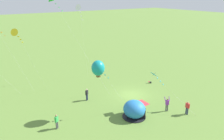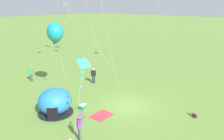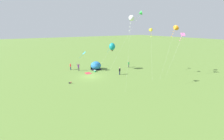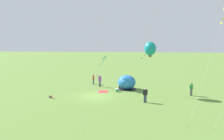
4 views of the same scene
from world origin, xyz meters
name	(u,v)px [view 2 (image 2 of 4)]	position (x,y,z in m)	size (l,w,h in m)	color
ground_plane	(127,106)	(0.00, 0.00, 0.00)	(300.00, 300.00, 0.00)	olive
popup_tent	(55,102)	(-4.79, 3.60, 1.00)	(2.81, 2.81, 2.10)	#2672BF
picnic_blanket	(102,116)	(-2.68, 0.48, 0.01)	(1.70, 1.30, 0.01)	#CC333D
cooler_box	(83,107)	(-2.91, 2.42, 0.22)	(0.59, 0.46, 0.44)	#1E8C4C
toddler_crawling	(194,115)	(1.90, -5.18, 0.18)	(0.44, 0.53, 0.32)	black
person_center_field	(79,126)	(-5.96, -0.68, 1.00)	(0.64, 0.72, 1.89)	#4C4C51
person_watching_sky	(93,75)	(2.21, 6.29, 0.96)	(0.39, 0.53, 1.72)	#1E2347
person_near_tent	(31,73)	(-1.99, 12.12, 0.96)	(0.41, 0.51, 1.72)	#4C4C51
kite_pink	(63,2)	(8.39, 18.99, 8.79)	(1.52, 6.33, 9.42)	silver
kite_cyan	(83,68)	(-4.63, 0.25, 4.43)	(4.69, 3.62, 4.98)	silver
kite_teal	(55,32)	(-2.02, 6.84, 6.01)	(2.31, 4.62, 6.91)	silver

